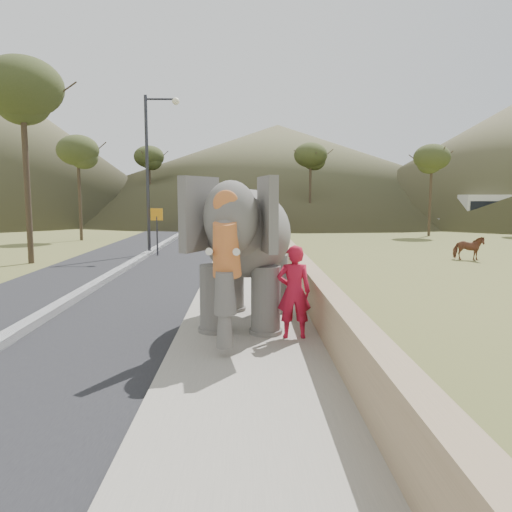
% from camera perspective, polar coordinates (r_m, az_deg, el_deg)
% --- Properties ---
extents(ground, '(160.00, 160.00, 0.00)m').
position_cam_1_polar(ground, '(10.24, -0.98, -10.41)').
color(ground, olive).
rests_on(ground, ground).
extents(road, '(7.00, 120.00, 0.03)m').
position_cam_1_polar(road, '(20.61, -15.13, -1.76)').
color(road, black).
rests_on(road, ground).
extents(median, '(0.35, 120.00, 0.22)m').
position_cam_1_polar(median, '(20.60, -15.14, -1.50)').
color(median, black).
rests_on(median, ground).
extents(walkway, '(3.00, 120.00, 0.15)m').
position_cam_1_polar(walkway, '(19.99, -1.08, -1.61)').
color(walkway, '#9E9687').
rests_on(walkway, ground).
extents(parapet, '(0.30, 120.00, 1.10)m').
position_cam_1_polar(parapet, '(20.00, 3.65, -0.25)').
color(parapet, tan).
rests_on(parapet, ground).
extents(lamppost, '(1.76, 0.36, 8.00)m').
position_cam_1_polar(lamppost, '(26.10, -11.67, 10.81)').
color(lamppost, '#2A2A2E').
rests_on(lamppost, ground).
extents(signboard, '(0.60, 0.08, 2.40)m').
position_cam_1_polar(signboard, '(25.59, -11.26, 3.67)').
color(signboard, '#2D2D33').
rests_on(signboard, ground).
extents(cow, '(1.50, 1.12, 1.15)m').
position_cam_1_polar(cow, '(25.53, 23.11, 0.83)').
color(cow, brown).
rests_on(cow, ground).
extents(distant_car, '(4.26, 1.79, 1.44)m').
position_cam_1_polar(distant_car, '(48.19, 22.08, 3.68)').
color(distant_car, silver).
rests_on(distant_car, ground).
extents(hill_far, '(80.00, 80.00, 14.00)m').
position_cam_1_polar(hill_far, '(80.02, 2.46, 9.79)').
color(hill_far, brown).
rests_on(hill_far, ground).
extents(elephant_and_man, '(2.89, 4.72, 3.21)m').
position_cam_1_polar(elephant_and_man, '(11.41, -0.94, 0.35)').
color(elephant_and_man, slate).
rests_on(elephant_and_man, ground).
extents(motorcyclist, '(0.99, 1.84, 2.06)m').
position_cam_1_polar(motorcyclist, '(36.39, -5.97, 3.41)').
color(motorcyclist, maroon).
rests_on(motorcyclist, ground).
extents(trees, '(47.40, 44.51, 9.26)m').
position_cam_1_polar(trees, '(37.33, 4.27, 8.45)').
color(trees, '#473828').
rests_on(trees, ground).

